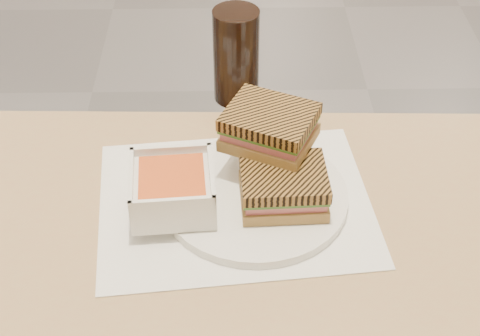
{
  "coord_description": "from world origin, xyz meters",
  "views": [
    {
      "loc": [
        -0.0,
        -2.72,
        1.44
      ],
      "look_at": [
        0.01,
        -2.0,
        0.82
      ],
      "focal_mm": 52.11,
      "sensor_mm": 36.0,
      "label": 1
    }
  ],
  "objects_px": {
    "soup_bowl": "(173,190)",
    "panini_lower": "(283,186)",
    "plate": "(255,196)",
    "cola_glass": "(236,56)",
    "main_table": "(147,326)"
  },
  "relations": [
    {
      "from": "soup_bowl",
      "to": "cola_glass",
      "type": "relative_size",
      "value": 0.75
    },
    {
      "from": "panini_lower",
      "to": "cola_glass",
      "type": "relative_size",
      "value": 0.75
    },
    {
      "from": "soup_bowl",
      "to": "panini_lower",
      "type": "height_order",
      "value": "soup_bowl"
    },
    {
      "from": "plate",
      "to": "panini_lower",
      "type": "relative_size",
      "value": 2.19
    },
    {
      "from": "main_table",
      "to": "cola_glass",
      "type": "xyz_separation_m",
      "value": [
        0.13,
        0.39,
        0.2
      ]
    },
    {
      "from": "plate",
      "to": "panini_lower",
      "type": "height_order",
      "value": "panini_lower"
    },
    {
      "from": "main_table",
      "to": "panini_lower",
      "type": "height_order",
      "value": "panini_lower"
    },
    {
      "from": "plate",
      "to": "panini_lower",
      "type": "distance_m",
      "value": 0.05
    },
    {
      "from": "plate",
      "to": "soup_bowl",
      "type": "height_order",
      "value": "soup_bowl"
    },
    {
      "from": "panini_lower",
      "to": "cola_glass",
      "type": "xyz_separation_m",
      "value": [
        -0.06,
        0.28,
        0.04
      ]
    },
    {
      "from": "main_table",
      "to": "plate",
      "type": "height_order",
      "value": "plate"
    },
    {
      "from": "plate",
      "to": "soup_bowl",
      "type": "relative_size",
      "value": 2.18
    },
    {
      "from": "panini_lower",
      "to": "soup_bowl",
      "type": "bearing_deg",
      "value": -178.16
    },
    {
      "from": "plate",
      "to": "main_table",
      "type": "bearing_deg",
      "value": -139.43
    },
    {
      "from": "soup_bowl",
      "to": "cola_glass",
      "type": "xyz_separation_m",
      "value": [
        0.09,
        0.28,
        0.04
      ]
    }
  ]
}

